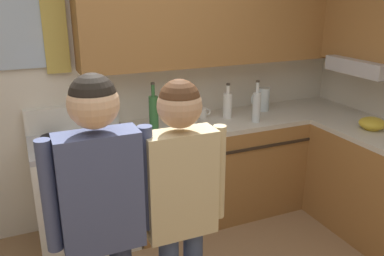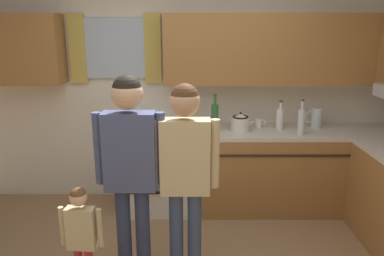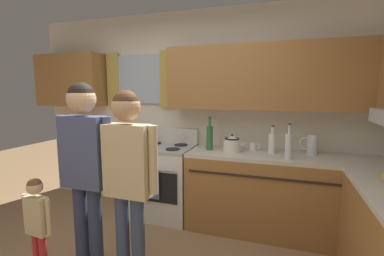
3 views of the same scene
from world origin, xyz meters
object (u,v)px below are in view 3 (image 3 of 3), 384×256
(stove_oven, at_px, (164,179))
(bottle_milk_white, at_px, (272,143))
(adult_holding_child, at_px, (85,159))
(small_child, at_px, (37,219))
(adult_in_plaid, at_px, (128,168))
(water_pitcher, at_px, (312,145))
(bottle_wine_green, at_px, (210,137))
(stovetop_kettle, at_px, (232,144))
(bottle_tall_clear, at_px, (289,145))
(mug_ceramic_white, at_px, (253,147))

(stove_oven, xyz_separation_m, bottle_milk_white, (1.31, 0.04, 0.55))
(bottle_milk_white, height_order, adult_holding_child, adult_holding_child)
(small_child, bearing_deg, adult_in_plaid, 14.92)
(stove_oven, height_order, water_pitcher, water_pitcher)
(adult_holding_child, height_order, adult_in_plaid, adult_holding_child)
(bottle_wine_green, bearing_deg, stovetop_kettle, -4.93)
(stovetop_kettle, distance_m, small_child, 2.01)
(stove_oven, xyz_separation_m, small_child, (-0.42, -1.51, 0.10))
(stove_oven, relative_size, adult_holding_child, 0.66)
(bottle_tall_clear, height_order, water_pitcher, bottle_tall_clear)
(mug_ceramic_white, height_order, adult_in_plaid, adult_in_plaid)
(bottle_tall_clear, xyz_separation_m, mug_ceramic_white, (-0.38, 0.28, -0.09))
(adult_holding_child, bearing_deg, mug_ceramic_white, 50.39)
(stovetop_kettle, bearing_deg, bottle_tall_clear, -12.29)
(bottle_tall_clear, distance_m, small_child, 2.38)
(mug_ceramic_white, height_order, adult_holding_child, adult_holding_child)
(adult_holding_child, xyz_separation_m, adult_in_plaid, (0.40, 0.00, -0.04))
(bottle_tall_clear, height_order, adult_in_plaid, adult_in_plaid)
(bottle_tall_clear, xyz_separation_m, stovetop_kettle, (-0.60, 0.13, -0.05))
(mug_ceramic_white, xyz_separation_m, adult_in_plaid, (-0.79, -1.43, 0.06))
(stovetop_kettle, bearing_deg, water_pitcher, 9.43)
(small_child, bearing_deg, adult_holding_child, 29.66)
(mug_ceramic_white, bearing_deg, bottle_milk_white, -19.29)
(stove_oven, height_order, stovetop_kettle, stovetop_kettle)
(bottle_tall_clear, bearing_deg, adult_holding_child, -143.66)
(bottle_milk_white, bearing_deg, adult_holding_child, -135.76)
(stove_oven, bearing_deg, mug_ceramic_white, 5.76)
(stove_oven, distance_m, mug_ceramic_white, 1.21)
(bottle_tall_clear, relative_size, adult_in_plaid, 0.23)
(adult_holding_child, bearing_deg, adult_in_plaid, 0.61)
(bottle_milk_white, xyz_separation_m, small_child, (-1.73, -1.55, -0.45))
(bottle_tall_clear, relative_size, adult_holding_child, 0.22)
(bottle_milk_white, xyz_separation_m, adult_in_plaid, (-1.00, -1.36, -0.01))
(bottle_milk_white, distance_m, bottle_wine_green, 0.71)
(bottle_milk_white, relative_size, mug_ceramic_white, 2.49)
(bottle_milk_white, distance_m, water_pitcher, 0.42)
(water_pitcher, distance_m, small_child, 2.72)
(bottle_milk_white, bearing_deg, small_child, -138.16)
(bottle_milk_white, distance_m, adult_holding_child, 1.95)
(bottle_wine_green, distance_m, water_pitcher, 1.13)
(water_pitcher, xyz_separation_m, adult_in_plaid, (-1.41, -1.42, -0.00))
(stove_oven, relative_size, stovetop_kettle, 4.02)
(stovetop_kettle, distance_m, adult_in_plaid, 1.40)
(bottle_milk_white, height_order, bottle_tall_clear, bottle_tall_clear)
(stove_oven, height_order, adult_in_plaid, adult_in_plaid)
(bottle_milk_white, bearing_deg, mug_ceramic_white, 160.71)
(bottle_tall_clear, xyz_separation_m, water_pitcher, (0.24, 0.27, -0.03))
(small_child, bearing_deg, mug_ceramic_white, 46.87)
(bottle_wine_green, relative_size, adult_holding_child, 0.24)
(stovetop_kettle, xyz_separation_m, small_child, (-1.30, -1.48, -0.43))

